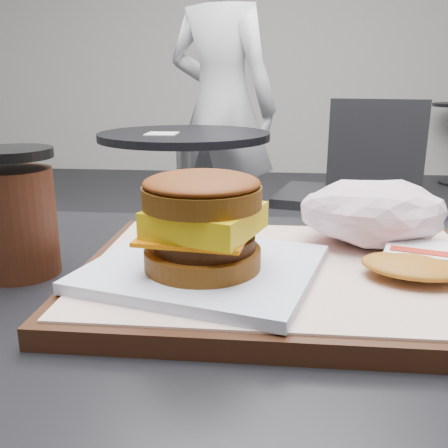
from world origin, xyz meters
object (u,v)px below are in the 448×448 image
(serving_tray, at_px, (286,275))
(breakfast_sandwich, at_px, (203,233))
(neighbor_chair, at_px, (344,186))
(patron, at_px, (221,108))
(coffee_cup, at_px, (17,217))
(neighbor_table, at_px, (185,180))
(hash_brown, at_px, (427,262))
(crumpled_wrapper, at_px, (374,213))

(serving_tray, distance_m, breakfast_sandwich, 0.09)
(neighbor_chair, bearing_deg, patron, 145.25)
(coffee_cup, bearing_deg, patron, 90.68)
(patron, bearing_deg, neighbor_table, 104.97)
(breakfast_sandwich, xyz_separation_m, coffee_cup, (-0.19, 0.04, -0.00))
(coffee_cup, relative_size, neighbor_table, 0.17)
(hash_brown, relative_size, patron, 0.08)
(breakfast_sandwich, height_order, neighbor_chair, breakfast_sandwich)
(coffee_cup, bearing_deg, breakfast_sandwich, -11.78)
(coffee_cup, bearing_deg, neighbor_table, 94.33)
(serving_tray, bearing_deg, breakfast_sandwich, -154.16)
(coffee_cup, distance_m, neighbor_table, 1.62)
(neighbor_table, height_order, neighbor_chair, neighbor_chair)
(crumpled_wrapper, distance_m, neighbor_table, 1.61)
(neighbor_chair, relative_size, patron, 0.54)
(hash_brown, bearing_deg, coffee_cup, 178.28)
(neighbor_table, bearing_deg, serving_tray, -76.58)
(coffee_cup, xyz_separation_m, patron, (-0.03, 2.14, -0.01))
(patron, bearing_deg, serving_tray, 122.39)
(serving_tray, relative_size, hash_brown, 2.91)
(serving_tray, bearing_deg, hash_brown, -3.68)
(patron, bearing_deg, breakfast_sandwich, 120.37)
(serving_tray, distance_m, patron, 2.16)
(hash_brown, bearing_deg, patron, 100.73)
(serving_tray, height_order, neighbor_chair, neighbor_chair)
(neighbor_table, bearing_deg, patron, 80.16)
(hash_brown, relative_size, crumpled_wrapper, 0.88)
(crumpled_wrapper, distance_m, coffee_cup, 0.36)
(serving_tray, bearing_deg, patron, 97.58)
(breakfast_sandwich, bearing_deg, crumpled_wrapper, 33.92)
(breakfast_sandwich, relative_size, crumpled_wrapper, 1.52)
(crumpled_wrapper, distance_m, neighbor_chair, 1.70)
(coffee_cup, height_order, neighbor_chair, coffee_cup)
(serving_tray, height_order, neighbor_table, serving_tray)
(breakfast_sandwich, relative_size, patron, 0.14)
(breakfast_sandwich, height_order, patron, patron)
(breakfast_sandwich, xyz_separation_m, patron, (-0.21, 2.17, -0.01))
(serving_tray, xyz_separation_m, hash_brown, (0.12, -0.01, 0.02))
(neighbor_table, height_order, patron, patron)
(neighbor_chair, distance_m, patron, 0.77)
(hash_brown, bearing_deg, serving_tray, 176.32)
(hash_brown, distance_m, neighbor_chair, 1.78)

